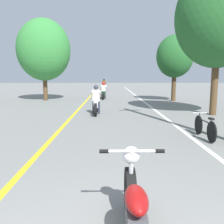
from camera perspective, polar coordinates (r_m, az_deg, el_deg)
lane_stripe_center at (r=14.46m, az=-7.48°, el=1.31°), size 0.14×48.00×0.01m
lane_stripe_edge at (r=14.57m, az=9.17°, el=1.33°), size 0.14×48.00×0.01m
roadside_tree_right_near at (r=12.46m, az=24.30°, el=19.98°), size 3.93×3.53×6.71m
roadside_tree_right_far at (r=18.09m, az=14.89°, el=12.76°), size 2.66×2.39×4.77m
roadside_tree_left at (r=18.76m, az=-16.11°, el=14.14°), size 3.92×3.53×5.99m
motorcycle_foreground at (r=2.72m, az=5.67°, el=-23.16°), size 0.79×2.05×0.99m
motorcycle_rider_lead at (r=11.59m, az=-3.83°, el=2.17°), size 0.50×2.00×1.41m
motorcycle_rider_mid at (r=19.22m, az=-2.04°, el=4.74°), size 0.50×2.09×1.34m
motorcycle_rider_far at (r=30.50m, az=-1.94°, el=6.28°), size 0.50×2.11×1.44m
bicycle_parked at (r=7.62m, az=21.43°, el=-3.44°), size 0.44×1.59×0.71m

